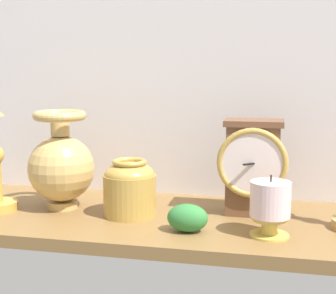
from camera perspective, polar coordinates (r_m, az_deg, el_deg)
name	(u,v)px	position (r cm, az deg, el deg)	size (l,w,h in cm)	color
ground_plane	(165,221)	(100.07, -0.30, -8.62)	(100.00, 36.00, 2.40)	brown
back_wall	(183,55)	(113.61, 1.77, 10.69)	(120.00, 2.00, 65.00)	silver
mantel_clock	(253,166)	(99.59, 9.85, -2.19)	(13.86, 9.89, 19.24)	brown
brass_vase_bulbous	(61,164)	(105.10, -12.33, -1.99)	(13.91, 13.91, 20.70)	tan
brass_vase_jar	(130,187)	(98.65, -4.48, -4.67)	(10.65, 10.65, 11.41)	#B79041
pillar_candle_front	(270,205)	(88.03, 11.81, -6.67)	(7.08, 7.08, 11.01)	#CEB351
ivy_sprig	(187,218)	(89.42, 2.28, -8.25)	(7.46, 5.22, 5.12)	#307A37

